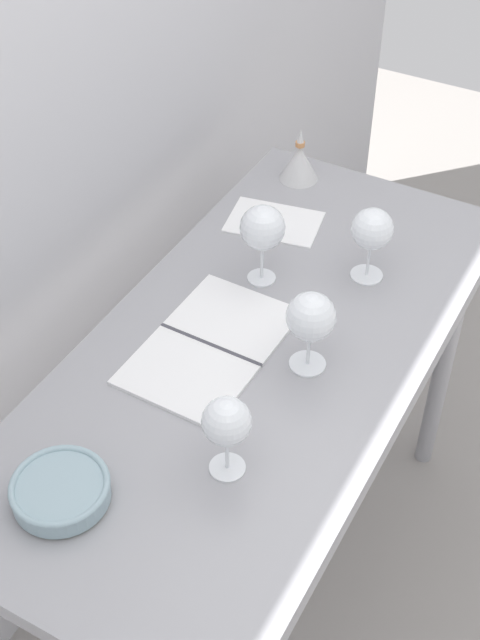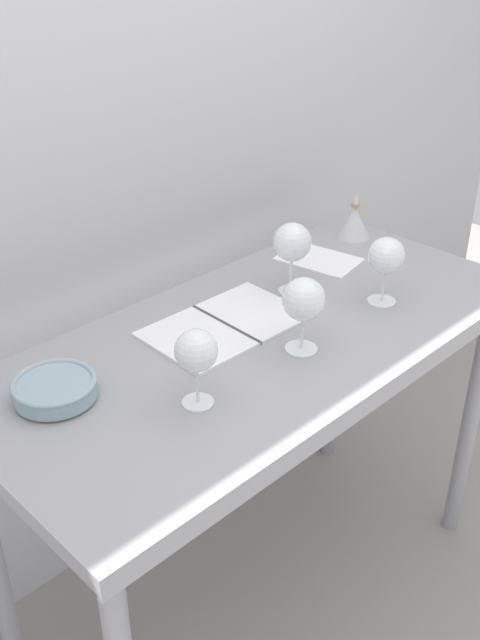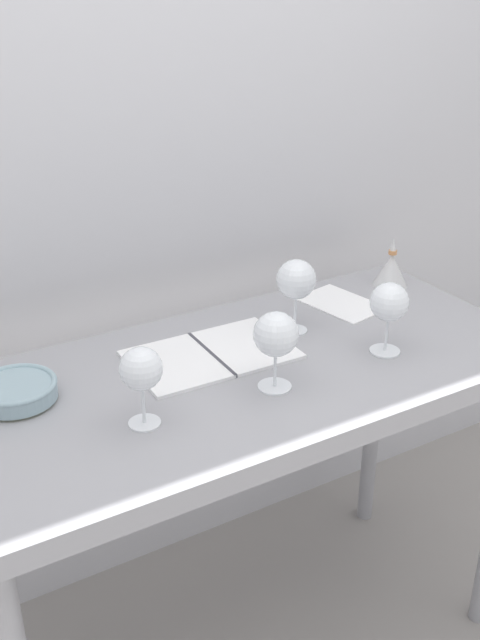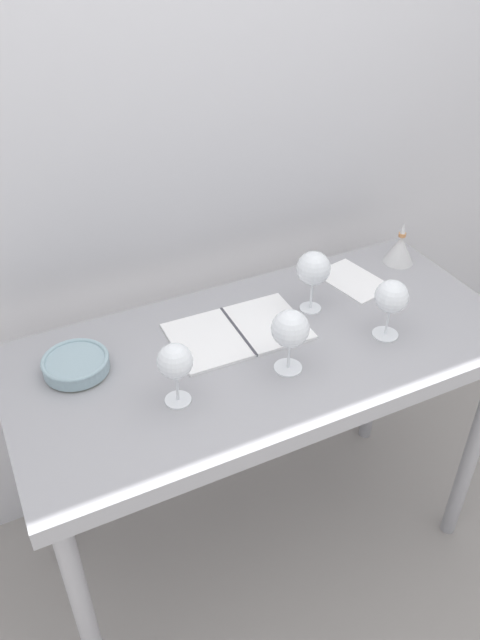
% 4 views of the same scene
% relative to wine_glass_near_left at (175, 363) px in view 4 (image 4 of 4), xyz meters
% --- Properties ---
extents(ground_plane, '(6.00, 6.00, 0.00)m').
position_rel_wine_glass_near_left_xyz_m(ground_plane, '(0.30, 0.10, -1.02)').
color(ground_plane, gray).
extents(back_wall, '(3.80, 0.04, 2.60)m').
position_rel_wine_glass_near_left_xyz_m(back_wall, '(0.30, 0.59, 0.28)').
color(back_wall, silver).
rests_on(back_wall, ground_plane).
extents(steel_counter, '(1.40, 0.65, 0.90)m').
position_rel_wine_glass_near_left_xyz_m(steel_counter, '(0.30, 0.10, -0.23)').
color(steel_counter, '#949499').
rests_on(steel_counter, ground_plane).
extents(wine_glass_near_left, '(0.09, 0.09, 0.17)m').
position_rel_wine_glass_near_left_xyz_m(wine_glass_near_left, '(0.00, 0.00, 0.00)').
color(wine_glass_near_left, white).
rests_on(wine_glass_near_left, steel_counter).
extents(wine_glass_near_center, '(0.10, 0.10, 0.18)m').
position_rel_wine_glass_near_left_xyz_m(wine_glass_near_center, '(0.30, -0.01, 0.00)').
color(wine_glass_near_center, white).
rests_on(wine_glass_near_center, steel_counter).
extents(wine_glass_far_right, '(0.10, 0.10, 0.19)m').
position_rel_wine_glass_near_left_xyz_m(wine_glass_far_right, '(0.49, 0.19, 0.01)').
color(wine_glass_far_right, white).
rests_on(wine_glass_far_right, steel_counter).
extents(wine_glass_near_right, '(0.09, 0.09, 0.18)m').
position_rel_wine_glass_near_left_xyz_m(wine_glass_near_right, '(0.62, -0.01, 0.00)').
color(wine_glass_near_right, white).
rests_on(wine_glass_near_right, steel_counter).
extents(open_notebook, '(0.38, 0.25, 0.01)m').
position_rel_wine_glass_near_left_xyz_m(open_notebook, '(0.25, 0.18, -0.12)').
color(open_notebook, white).
rests_on(open_notebook, steel_counter).
extents(tasting_sheet_upper, '(0.19, 0.24, 0.00)m').
position_rel_wine_glass_near_left_xyz_m(tasting_sheet_upper, '(0.70, 0.27, -0.12)').
color(tasting_sheet_upper, white).
rests_on(tasting_sheet_upper, steel_counter).
extents(tasting_bowl, '(0.17, 0.17, 0.05)m').
position_rel_wine_glass_near_left_xyz_m(tasting_bowl, '(-0.20, 0.22, -0.10)').
color(tasting_bowl, '#DBCC66').
rests_on(tasting_bowl, steel_counter).
extents(decanter_funnel, '(0.10, 0.10, 0.14)m').
position_rel_wine_glass_near_left_xyz_m(decanter_funnel, '(0.89, 0.30, -0.07)').
color(decanter_funnel, silver).
rests_on(decanter_funnel, steel_counter).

